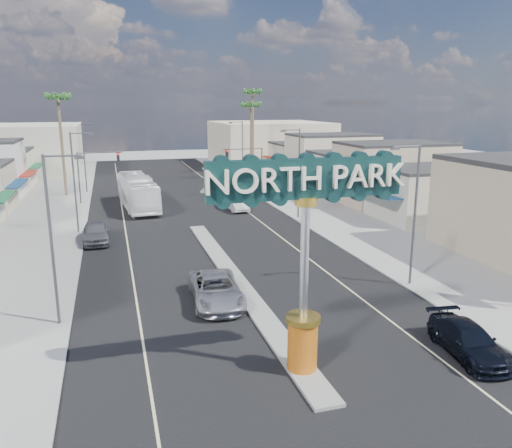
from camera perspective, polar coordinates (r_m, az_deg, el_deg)
ground at (r=48.32m, az=-6.99°, el=-0.15°), size 160.00×160.00×0.00m
road at (r=48.32m, az=-6.99°, el=-0.14°), size 20.00×120.00×0.01m
median_island at (r=33.25m, az=-2.38°, el=-6.32°), size 1.30×30.00×0.16m
sidewalk_left at (r=48.16m, az=-23.65°, el=-1.18°), size 8.00×120.00×0.12m
sidewalk_right at (r=52.33m, az=8.30°, el=0.94°), size 8.00×120.00×0.12m
storefront_row_right at (r=67.71m, az=11.56°, el=6.21°), size 12.00×42.00×6.00m
backdrop_far_left at (r=92.79m, az=-25.56°, el=7.72°), size 20.00×20.00×8.00m
backdrop_far_right at (r=96.28m, az=1.54°, el=9.20°), size 20.00×20.00×8.00m
gateway_sign at (r=20.54m, az=5.63°, el=-1.94°), size 8.20×1.50×9.15m
traffic_signal_left at (r=60.79m, az=-17.96°, el=6.22°), size 5.09×0.45×6.00m
traffic_signal_right at (r=63.01m, az=-0.93°, el=7.11°), size 5.09×0.45×6.00m
streetlight_l_near at (r=27.26m, az=-22.10°, el=-0.87°), size 2.03×0.22×9.00m
streetlight_l_mid at (r=46.88m, az=-19.90°, el=5.03°), size 2.03×0.22×9.00m
streetlight_l_far at (r=68.71m, az=-18.93°, el=7.59°), size 2.03×0.22×9.00m
streetlight_r_near at (r=32.49m, az=17.50°, el=1.71°), size 2.03×0.22×9.00m
streetlight_r_mid at (r=50.10m, az=4.76°, el=6.29°), size 2.03×0.22×9.00m
streetlight_r_far at (r=70.94m, az=-1.69°, el=8.48°), size 2.03×0.22×9.00m
palm_left_far at (r=66.58m, az=-21.68°, el=12.76°), size 2.60×2.60×13.10m
palm_right_mid at (r=75.20m, az=-0.57°, el=13.00°), size 2.60×2.60×12.10m
palm_right_far at (r=81.52m, az=-0.37°, el=14.30°), size 2.60×2.60×14.10m
suv_left at (r=29.45m, az=-4.58°, el=-7.47°), size 3.16×6.20×1.68m
suv_right at (r=25.67m, az=23.10°, el=-12.16°), size 2.61×5.21×1.45m
car_parked_left at (r=43.97m, az=-17.85°, el=-0.89°), size 2.22×5.29×1.79m
car_parked_right at (r=54.80m, az=-2.35°, el=2.46°), size 2.05×5.08×1.64m
city_bus at (r=57.31m, az=-13.38°, el=3.59°), size 4.02×13.15×3.61m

